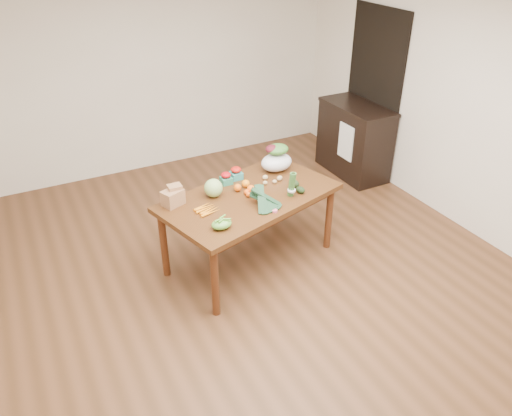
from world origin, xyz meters
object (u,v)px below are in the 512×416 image
cabinet (354,140)px  cabbage (213,188)px  paper_bag (173,196)px  mandarin_cluster (254,190)px  salad_bag (277,159)px  dining_table (250,229)px  asparagus_bundle (292,184)px  kale_bunch (267,200)px

cabinet → cabbage: bearing=-157.5°
paper_bag → cabbage: size_ratio=1.43×
paper_bag → mandarin_cluster: bearing=-12.7°
paper_bag → salad_bag: (1.18, 0.18, 0.04)m
dining_table → asparagus_bundle: bearing=-46.1°
paper_bag → kale_bunch: size_ratio=0.62×
dining_table → salad_bag: bearing=19.6°
paper_bag → mandarin_cluster: size_ratio=1.38×
cabbage → cabinet: bearing=22.5°
mandarin_cluster → cabbage: bearing=158.0°
paper_bag → kale_bunch: 0.85m
salad_bag → cabinet: bearing=26.1°
salad_bag → cabbage: bearing=-165.5°
cabbage → kale_bunch: cabbage is taller
salad_bag → mandarin_cluster: bearing=-141.8°
cabbage → mandarin_cluster: (0.35, -0.14, -0.04)m
dining_table → cabbage: (-0.30, 0.14, 0.46)m
cabbage → mandarin_cluster: 0.38m
mandarin_cluster → salad_bag: salad_bag is taller
dining_table → mandarin_cluster: mandarin_cluster is taller
mandarin_cluster → kale_bunch: kale_bunch is taller
cabinet → cabbage: 2.65m
cabinet → mandarin_cluster: size_ratio=5.67×
cabbage → asparagus_bundle: asparagus_bundle is taller
cabinet → kale_bunch: 2.55m
paper_bag → cabbage: bearing=-3.6°
paper_bag → mandarin_cluster: 0.76m
mandarin_cluster → dining_table: bearing=174.9°
salad_bag → asparagus_bundle: bearing=-104.9°
dining_table → paper_bag: (-0.69, 0.16, 0.46)m
mandarin_cluster → asparagus_bundle: asparagus_bundle is taller
kale_bunch → salad_bag: bearing=38.4°
cabbage → salad_bag: (0.79, 0.20, 0.04)m
paper_bag → mandarin_cluster: (0.74, -0.17, -0.05)m
dining_table → kale_bunch: bearing=-98.6°
dining_table → asparagus_bundle: (0.34, -0.20, 0.50)m
dining_table → salad_bag: salad_bag is taller
cabinet → mandarin_cluster: bearing=-151.1°
mandarin_cluster → asparagus_bundle: bearing=-33.5°
cabbage → salad_bag: salad_bag is taller
asparagus_bundle → paper_bag: bearing=145.1°
paper_bag → asparagus_bundle: 1.09m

